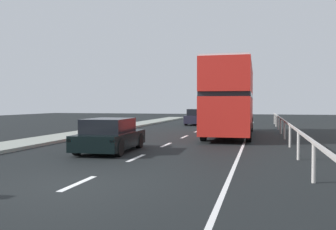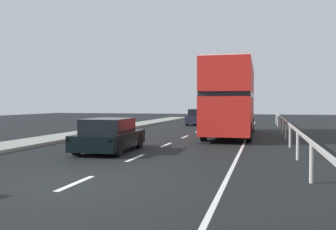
{
  "view_description": "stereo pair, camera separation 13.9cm",
  "coord_description": "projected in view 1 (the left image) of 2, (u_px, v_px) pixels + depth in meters",
  "views": [
    {
      "loc": [
        4.33,
        -8.28,
        1.96
      ],
      "look_at": [
        -0.02,
        9.01,
        1.4
      ],
      "focal_mm": 39.48,
      "sensor_mm": 36.0,
      "label": 1
    },
    {
      "loc": [
        4.47,
        -8.25,
        1.96
      ],
      "look_at": [
        -0.02,
        9.01,
        1.4
      ],
      "focal_mm": 39.48,
      "sensor_mm": 36.0,
      "label": 2
    }
  ],
  "objects": [
    {
      "name": "ground_plane",
      "position": [
        80.0,
        185.0,
        9.14
      ],
      "size": [
        73.85,
        120.0,
        0.1
      ],
      "primitive_type": "cube",
      "color": "black"
    },
    {
      "name": "bridge_side_railing",
      "position": [
        290.0,
        128.0,
        16.47
      ],
      "size": [
        0.1,
        42.0,
        1.04
      ],
      "color": "#BCB6AF",
      "rests_on": "ground"
    },
    {
      "name": "lane_paint_markings",
      "position": [
        214.0,
        145.0,
        17.16
      ],
      "size": [
        3.69,
        46.0,
        0.01
      ],
      "color": "silver",
      "rests_on": "ground"
    },
    {
      "name": "sedan_car_ahead",
      "position": [
        198.0,
        117.0,
        34.03
      ],
      "size": [
        1.88,
        4.54,
        1.45
      ],
      "rotation": [
        0.0,
        0.0,
        -0.0
      ],
      "color": "#1F1F2F",
      "rests_on": "ground"
    },
    {
      "name": "hatchback_car_near",
      "position": [
        110.0,
        136.0,
        15.01
      ],
      "size": [
        2.01,
        4.15,
        1.35
      ],
      "rotation": [
        0.0,
        0.0,
        0.04
      ],
      "color": "black",
      "rests_on": "ground"
    },
    {
      "name": "double_decker_bus_red",
      "position": [
        230.0,
        97.0,
        22.24
      ],
      "size": [
        2.67,
        10.03,
        4.34
      ],
      "rotation": [
        0.0,
        0.0,
        0.01
      ],
      "color": "red",
      "rests_on": "ground"
    }
  ]
}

